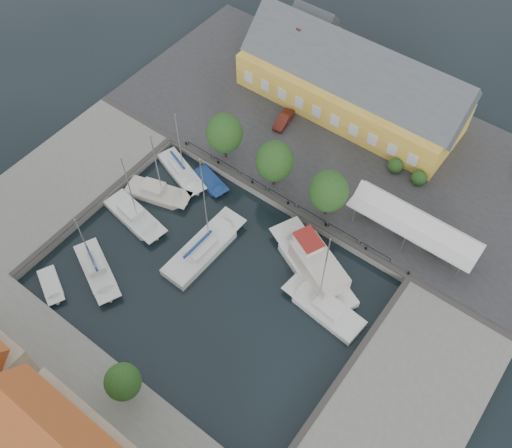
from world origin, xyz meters
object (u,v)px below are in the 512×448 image
Objects in this scene: car_red at (284,120)px; east_boat_a at (325,309)px; warehouse at (348,82)px; west_boat_a at (181,172)px; center_sailboat at (203,250)px; trawler at (315,268)px; tent_canopy at (414,225)px; launch_nw at (210,182)px; west_boat_b at (157,194)px; west_boat_d at (97,271)px; launch_sw at (52,286)px; west_boat_c at (134,217)px.

east_boat_a is (17.96, -18.07, -1.36)m from car_red.
warehouse reaches higher than west_boat_a.
center_sailboat is (3.75, -20.05, -1.26)m from car_red.
trawler is 1.00× the size of east_boat_a.
car_red is at bearing 163.54° from tent_canopy.
launch_nw is at bearing 15.42° from west_boat_a.
warehouse is at bearing 69.07° from west_boat_b.
warehouse is 21.30m from launch_nw.
west_boat_d is (-7.55, -36.39, -4.16)m from warehouse.
center_sailboat reaches higher than east_boat_a.
launch_sw is (-0.45, -15.36, -0.17)m from west_boat_b.
center_sailboat reaches higher than west_boat_c.
warehouse is 30.77m from west_boat_c.
launch_nw is at bearing 69.40° from west_boat_c.
launch_nw is at bearing 125.57° from center_sailboat.
west_boat_d is at bearing -136.98° from tent_canopy.
tent_canopy is at bearing 15.23° from west_boat_a.
west_boat_a is at bearing 88.46° from launch_sw.
warehouse reaches higher than west_boat_d.
center_sailboat reaches higher than trawler.
car_red is 0.31× the size of east_boat_a.
tent_canopy is 12.73m from east_boat_a.
west_boat_d is at bearing -82.74° from west_boat_a.
east_boat_a is at bearing -41.95° from trawler.
car_red is at bearing 83.21° from west_boat_d.
west_boat_d is at bearing -76.25° from west_boat_c.
trawler is 16.80m from launch_nw.
car_red is 14.35m from west_boat_a.
east_boat_a is (14.21, 1.99, -0.10)m from center_sailboat.
east_boat_a reaches higher than launch_nw.
west_boat_c is at bearing -107.87° from warehouse.
west_boat_c reaches higher than car_red.
west_boat_d is (1.97, -15.43, -0.00)m from west_boat_a.
center_sailboat reaches higher than west_boat_d.
tent_canopy reaches higher than launch_sw.
west_boat_b is at bearing -125.42° from launch_nw.
east_boat_a reaches higher than west_boat_c.
car_red is at bearing 134.16° from trawler.
launch_sw is at bearing -103.94° from warehouse.
warehouse is 37.40m from west_boat_d.
warehouse is at bearing 52.97° from car_red.
center_sailboat is at bearing -36.74° from west_boat_a.
trawler is 27.10m from launch_sw.
west_boat_a reaches higher than west_boat_b.
east_boat_a reaches higher than tent_canopy.
car_red is 18.25m from west_boat_b.
west_boat_d is 16.49m from launch_nw.
car_red is (-20.73, 6.13, -2.06)m from tent_canopy.
car_red is 25.51m from east_boat_a.
warehouse is 7.54× the size of car_red.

